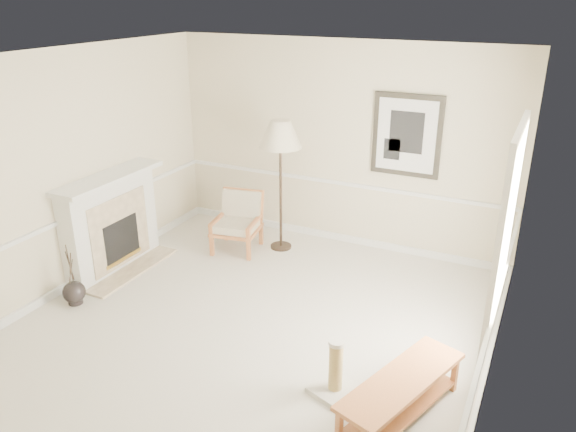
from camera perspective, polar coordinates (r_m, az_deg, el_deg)
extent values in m
plane|color=silver|center=(6.31, -4.35, -11.68)|extent=(5.50, 5.50, 0.00)
cube|color=beige|center=(8.00, 5.26, 7.17)|extent=(5.00, 0.04, 2.90)
cube|color=beige|center=(3.81, -26.64, -13.11)|extent=(5.00, 0.04, 2.90)
cube|color=beige|center=(7.17, -22.33, 3.81)|extent=(0.04, 5.50, 2.90)
cube|color=beige|center=(4.95, 21.16, -3.96)|extent=(0.04, 5.50, 2.90)
cube|color=white|center=(5.28, -5.28, 15.49)|extent=(5.00, 5.50, 0.04)
cube|color=white|center=(8.45, 4.88, -2.07)|extent=(4.95, 0.04, 0.10)
cube|color=white|center=(8.14, 5.07, 3.39)|extent=(4.95, 0.04, 0.05)
cube|color=white|center=(5.30, 21.26, -1.66)|extent=(0.03, 1.20, 1.80)
cube|color=white|center=(5.30, 21.16, -1.64)|extent=(0.05, 1.34, 1.94)
cube|color=black|center=(7.64, 11.97, 8.01)|extent=(0.92, 0.04, 1.10)
cube|color=white|center=(7.62, 11.92, 7.97)|extent=(0.78, 0.01, 0.96)
cube|color=black|center=(7.60, 11.94, 8.32)|extent=(0.45, 0.01, 0.55)
cube|color=white|center=(7.74, -17.55, -0.80)|extent=(0.28, 1.50, 1.25)
cube|color=white|center=(7.48, -17.84, 3.76)|extent=(0.46, 1.64, 0.06)
cube|color=#C6B28E|center=(7.67, -16.69, -1.50)|extent=(0.02, 1.05, 0.95)
cube|color=black|center=(7.71, -16.53, -2.40)|extent=(0.02, 0.62, 0.58)
cube|color=gold|center=(7.82, -16.30, -4.14)|extent=(0.01, 0.66, 0.05)
cube|color=#C6B28E|center=(7.88, -16.19, -5.09)|extent=(0.60, 1.50, 0.03)
sphere|color=black|center=(7.19, -20.90, -7.23)|extent=(0.27, 0.27, 0.27)
cylinder|color=black|center=(7.25, -20.78, -8.02)|extent=(0.17, 0.17, 0.08)
cylinder|color=black|center=(7.04, -21.29, -4.74)|extent=(0.05, 0.11, 0.42)
cylinder|color=black|center=(7.05, -21.25, -4.98)|extent=(0.06, 0.13, 0.35)
cylinder|color=black|center=(7.02, -21.32, -4.49)|extent=(0.03, 0.06, 0.50)
cube|color=#AC6837|center=(7.95, -7.75, -2.88)|extent=(0.06, 0.06, 0.34)
cube|color=#AC6837|center=(8.41, -6.30, -1.37)|extent=(0.06, 0.06, 0.34)
cube|color=#AC6837|center=(7.77, -4.02, -3.36)|extent=(0.06, 0.06, 0.34)
cube|color=#AC6837|center=(8.24, -2.75, -1.78)|extent=(0.06, 0.06, 0.34)
cube|color=#AC6837|center=(8.03, -5.24, -1.40)|extent=(0.72, 0.72, 0.04)
cube|color=#AC6837|center=(8.17, -4.61, 1.12)|extent=(0.63, 0.25, 0.49)
cube|color=#AC6837|center=(8.07, -7.10, -0.21)|extent=(0.16, 0.62, 0.04)
cube|color=#AC6837|center=(7.88, -3.42, -0.62)|extent=(0.16, 0.62, 0.04)
cube|color=white|center=(8.00, -5.26, -0.88)|extent=(0.66, 0.66, 0.11)
cube|color=white|center=(8.12, -4.74, 1.11)|extent=(0.59, 0.27, 0.43)
cylinder|color=black|center=(8.18, -0.72, -3.10)|extent=(0.30, 0.30, 0.03)
cylinder|color=black|center=(7.86, -0.75, 2.55)|extent=(0.04, 0.04, 1.69)
cone|color=beige|center=(7.62, -0.78, 8.34)|extent=(0.66, 0.66, 0.37)
cube|color=#AC6837|center=(5.11, 11.53, -16.06)|extent=(0.85, 1.46, 0.04)
cube|color=#AC6837|center=(5.28, 11.29, -18.46)|extent=(0.77, 1.35, 0.03)
cube|color=#AC6837|center=(4.90, 5.20, -20.63)|extent=(0.06, 0.06, 0.36)
cube|color=#AC6837|center=(5.74, 13.71, -13.97)|extent=(0.06, 0.06, 0.36)
cube|color=#AC6837|center=(5.62, 16.56, -15.16)|extent=(0.06, 0.06, 0.36)
cube|color=silver|center=(5.50, 4.78, -17.19)|extent=(0.51, 0.51, 0.05)
cylinder|color=tan|center=(5.34, 4.87, -14.99)|extent=(0.13, 0.13, 0.48)
cylinder|color=silver|center=(5.18, 4.96, -12.70)|extent=(0.15, 0.15, 0.04)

